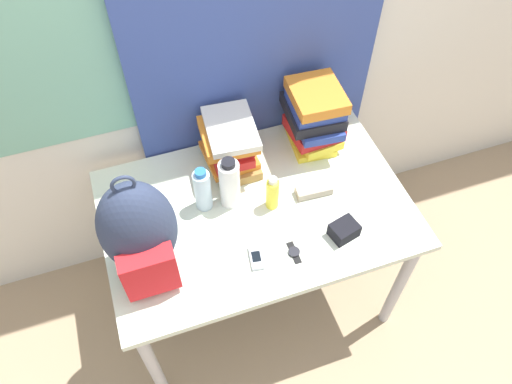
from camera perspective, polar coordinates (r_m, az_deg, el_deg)
ground_plane at (r=2.52m, az=3.18°, el=-19.01°), size 12.00×12.00×0.00m
wall_back at (r=2.01m, az=-4.93°, el=17.72°), size 6.00×0.06×2.50m
curtain_blue at (r=2.00m, az=0.11°, el=17.77°), size 1.05×0.04×2.50m
desk at (r=2.09m, az=-0.00°, el=-3.12°), size 1.23×0.81×0.75m
backpack at (r=1.74m, az=-13.20°, el=-4.56°), size 0.27×0.26×0.50m
book_stack_left at (r=2.08m, az=-3.01°, el=5.43°), size 0.23×0.29×0.23m
book_stack_center at (r=2.15m, az=6.66°, el=8.50°), size 0.24×0.29×0.31m
water_bottle at (r=1.96m, az=-6.11°, el=0.25°), size 0.07×0.07×0.21m
sports_bottle at (r=1.95m, az=-3.03°, el=1.02°), size 0.08×0.08×0.25m
sunscreen_bottle at (r=1.97m, az=1.89°, el=-0.14°), size 0.05×0.05×0.17m
cell_phone at (r=1.88m, az=0.02°, el=-7.51°), size 0.06×0.11×0.02m
sunglasses_case at (r=2.06m, az=6.63°, el=0.17°), size 0.15×0.06×0.04m
camera_pouch at (r=1.95m, az=10.03°, el=-4.32°), size 0.12×0.10×0.06m
wristwatch at (r=1.91m, az=4.37°, el=-6.88°), size 0.04×0.10×0.01m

